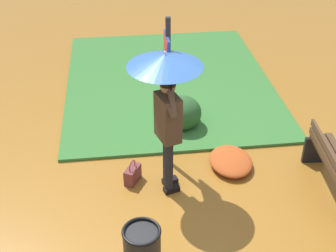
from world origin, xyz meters
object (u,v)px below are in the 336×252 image
object	(u,v)px
person_with_umbrella	(166,89)
park_bench	(333,167)
info_sign_post	(167,77)
handbag	(133,174)

from	to	relation	value
person_with_umbrella	park_bench	size ratio (longest dim) A/B	1.46
info_sign_post	park_bench	bearing A→B (deg)	-112.78
info_sign_post	person_with_umbrella	bearing A→B (deg)	171.60
person_with_umbrella	park_bench	world-z (taller)	person_with_umbrella
person_with_umbrella	park_bench	bearing A→B (deg)	-99.96
person_with_umbrella	info_sign_post	world-z (taller)	info_sign_post
handbag	park_bench	size ratio (longest dim) A/B	0.26
park_bench	person_with_umbrella	bearing A→B (deg)	80.04
info_sign_post	handbag	xyz separation A→B (m)	(-0.40, 0.55, -1.32)
person_with_umbrella	handbag	distance (m)	1.51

